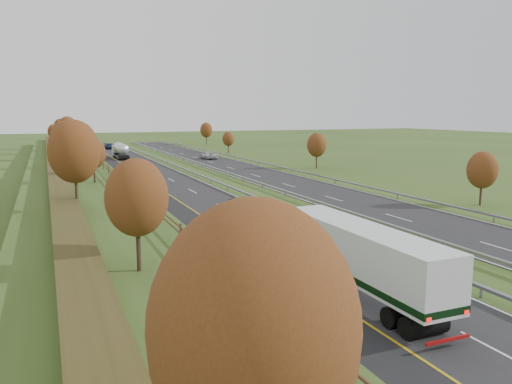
# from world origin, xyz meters

# --- Properties ---
(ground) EXTENTS (400.00, 400.00, 0.00)m
(ground) POSITION_xyz_m (8.00, 55.00, 0.00)
(ground) COLOR #314B1B
(ground) RESTS_ON ground
(near_carriageway) EXTENTS (10.50, 200.00, 0.04)m
(near_carriageway) POSITION_xyz_m (0.00, 60.00, 0.02)
(near_carriageway) COLOR black
(near_carriageway) RESTS_ON ground
(far_carriageway) EXTENTS (10.50, 200.00, 0.04)m
(far_carriageway) POSITION_xyz_m (16.50, 60.00, 0.02)
(far_carriageway) COLOR black
(far_carriageway) RESTS_ON ground
(hard_shoulder) EXTENTS (3.00, 200.00, 0.04)m
(hard_shoulder) POSITION_xyz_m (-3.75, 60.00, 0.02)
(hard_shoulder) COLOR black
(hard_shoulder) RESTS_ON ground
(lane_markings) EXTENTS (26.75, 200.00, 0.01)m
(lane_markings) POSITION_xyz_m (6.40, 59.88, 0.05)
(lane_markings) COLOR silver
(lane_markings) RESTS_ON near_carriageway
(embankment_left) EXTENTS (12.00, 200.00, 2.00)m
(embankment_left) POSITION_xyz_m (-13.00, 60.00, 1.00)
(embankment_left) COLOR #314B1B
(embankment_left) RESTS_ON ground
(hedge_left) EXTENTS (2.20, 180.00, 1.10)m
(hedge_left) POSITION_xyz_m (-15.00, 60.00, 2.55)
(hedge_left) COLOR #343515
(hedge_left) RESTS_ON embankment_left
(fence_left) EXTENTS (0.12, 189.06, 1.20)m
(fence_left) POSITION_xyz_m (-8.50, 59.59, 2.73)
(fence_left) COLOR #422B19
(fence_left) RESTS_ON embankment_left
(median_barrier_near) EXTENTS (0.32, 200.00, 0.71)m
(median_barrier_near) POSITION_xyz_m (5.70, 60.00, 0.61)
(median_barrier_near) COLOR gray
(median_barrier_near) RESTS_ON ground
(median_barrier_far) EXTENTS (0.32, 200.00, 0.71)m
(median_barrier_far) POSITION_xyz_m (10.80, 60.00, 0.61)
(median_barrier_far) COLOR gray
(median_barrier_far) RESTS_ON ground
(outer_barrier_far) EXTENTS (0.32, 200.00, 0.71)m
(outer_barrier_far) POSITION_xyz_m (22.30, 60.00, 0.62)
(outer_barrier_far) COLOR gray
(outer_barrier_far) RESTS_ON ground
(trees_left) EXTENTS (6.64, 164.30, 7.66)m
(trees_left) POSITION_xyz_m (-12.64, 56.63, 6.37)
(trees_left) COLOR #2D2116
(trees_left) RESTS_ON embankment_left
(trees_far) EXTENTS (8.45, 118.60, 7.12)m
(trees_far) POSITION_xyz_m (29.80, 89.21, 4.25)
(trees_far) COLOR #2D2116
(trees_far) RESTS_ON ground
(box_lorry) EXTENTS (2.58, 16.28, 4.06)m
(box_lorry) POSITION_xyz_m (-0.64, 7.60, 2.33)
(box_lorry) COLOR black
(box_lorry) RESTS_ON near_carriageway
(road_tanker) EXTENTS (2.40, 11.22, 3.46)m
(road_tanker) POSITION_xyz_m (-0.70, 99.45, 1.86)
(road_tanker) COLOR silver
(road_tanker) RESTS_ON near_carriageway
(car_dark_near) EXTENTS (2.37, 4.72, 1.54)m
(car_dark_near) POSITION_xyz_m (1.69, 31.28, 0.81)
(car_dark_near) COLOR black
(car_dark_near) RESTS_ON near_carriageway
(car_silver_mid) EXTENTS (1.61, 3.93, 1.27)m
(car_silver_mid) POSITION_xyz_m (-1.60, 80.07, 0.67)
(car_silver_mid) COLOR silver
(car_silver_mid) RESTS_ON near_carriageway
(car_small_far) EXTENTS (2.74, 5.54, 1.55)m
(car_small_far) POSITION_xyz_m (0.32, 130.81, 0.81)
(car_small_far) COLOR #121B3A
(car_small_far) RESTS_ON near_carriageway
(car_oncoming) EXTENTS (2.95, 5.93, 1.61)m
(car_oncoming) POSITION_xyz_m (17.15, 90.67, 0.85)
(car_oncoming) COLOR silver
(car_oncoming) RESTS_ON far_carriageway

